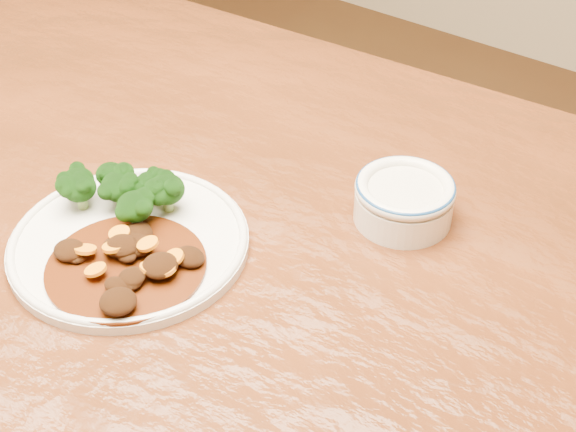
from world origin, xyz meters
The scene contains 5 objects.
dining_table centered at (0.00, 0.00, 0.67)m, with size 1.56×1.00×0.75m.
dinner_plate centered at (0.02, -0.05, 0.76)m, with size 0.24×0.24×0.02m.
broccoli_florets centered at (-0.02, -0.01, 0.79)m, with size 0.12×0.09×0.04m.
mince_stew centered at (0.05, -0.07, 0.77)m, with size 0.15×0.15×0.02m.
dip_bowl centered at (0.22, 0.16, 0.78)m, with size 0.10×0.10×0.05m.
Camera 1 is at (0.51, -0.44, 1.28)m, focal length 50.00 mm.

